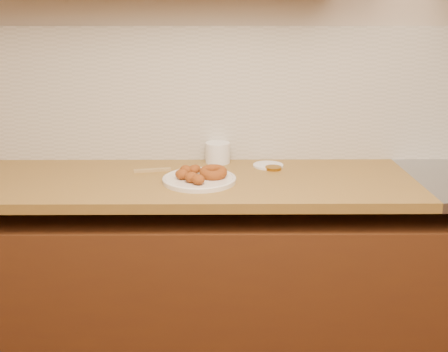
{
  "coord_description": "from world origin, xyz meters",
  "views": [
    {
      "loc": [
        -0.3,
        -0.38,
        1.55
      ],
      "look_at": [
        -0.29,
        1.62,
        0.93
      ],
      "focal_mm": 42.0,
      "sensor_mm": 36.0,
      "label": 1
    }
  ],
  "objects": [
    {
      "name": "backsplash",
      "position": [
        0.0,
        1.99,
        1.2
      ],
      "size": [
        3.6,
        0.02,
        0.6
      ],
      "primitive_type": "cube",
      "color": "beige",
      "rests_on": "wall_back"
    },
    {
      "name": "donut_plate",
      "position": [
        -0.39,
        1.64,
        0.91
      ],
      "size": [
        0.3,
        0.3,
        0.02
      ],
      "primitive_type": "cylinder",
      "color": "silver",
      "rests_on": "butcher_block"
    },
    {
      "name": "fried_dough_chunks",
      "position": [
        -0.42,
        1.62,
        0.94
      ],
      "size": [
        0.14,
        0.22,
        0.04
      ],
      "color": "#904813",
      "rests_on": "donut_plate"
    },
    {
      "name": "base_cabinet",
      "position": [
        0.0,
        1.69,
        0.39
      ],
      "size": [
        3.6,
        0.6,
        0.77
      ],
      "primitive_type": "cube",
      "color": "#49250F",
      "rests_on": "floor"
    },
    {
      "name": "ring_donut",
      "position": [
        -0.33,
        1.65,
        0.94
      ],
      "size": [
        0.12,
        0.12,
        0.05
      ],
      "primitive_type": "torus",
      "rotation": [
        0.1,
        0.0,
        0.0
      ],
      "color": "#904813",
      "rests_on": "donut_plate"
    },
    {
      "name": "wooden_utensil",
      "position": [
        -0.59,
        1.78,
        0.91
      ],
      "size": [
        0.16,
        0.05,
        0.01
      ],
      "primitive_type": "cube",
      "rotation": [
        0.0,
        0.0,
        0.2
      ],
      "color": "#A68850",
      "rests_on": "butcher_block"
    },
    {
      "name": "wall_back",
      "position": [
        0.0,
        2.0,
        1.35
      ],
      "size": [
        4.0,
        0.02,
        2.7
      ],
      "primitive_type": "cube",
      "color": "#BDAC94",
      "rests_on": "ground"
    },
    {
      "name": "butcher_block",
      "position": [
        -0.65,
        1.69,
        0.88
      ],
      "size": [
        2.3,
        0.62,
        0.04
      ],
      "primitive_type": "cube",
      "color": "olive",
      "rests_on": "base_cabinet"
    },
    {
      "name": "plastic_tub",
      "position": [
        -0.31,
        1.93,
        0.95
      ],
      "size": [
        0.14,
        0.14,
        0.09
      ],
      "primitive_type": "cylinder",
      "rotation": [
        0.0,
        0.0,
        0.27
      ],
      "color": "white",
      "rests_on": "butcher_block"
    },
    {
      "name": "tub_lid",
      "position": [
        -0.09,
        1.86,
        0.9
      ],
      "size": [
        0.14,
        0.14,
        0.01
      ],
      "primitive_type": "cylinder",
      "rotation": [
        0.0,
        0.0,
        -0.05
      ],
      "color": "white",
      "rests_on": "butcher_block"
    },
    {
      "name": "brass_jar_lid",
      "position": [
        -0.07,
        1.81,
        0.91
      ],
      "size": [
        0.09,
        0.09,
        0.01
      ],
      "primitive_type": "cylinder",
      "rotation": [
        0.0,
        0.0,
        -0.37
      ],
      "color": "#A26F1E",
      "rests_on": "butcher_block"
    }
  ]
}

